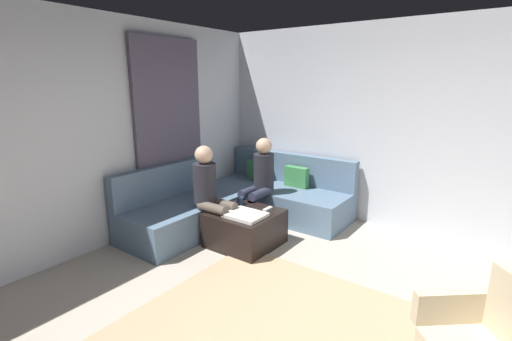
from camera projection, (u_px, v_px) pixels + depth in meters
wall_back at (422, 130)px, 4.57m from camera, size 6.00×0.12×2.70m
wall_left at (70, 138)px, 3.95m from camera, size 0.12×6.00×2.70m
curtain_panel at (170, 134)px, 4.93m from camera, size 0.06×1.10×2.50m
sectional_couch at (241, 201)px, 5.18m from camera, size 2.10×2.55×0.87m
ottoman at (245, 228)px, 4.42m from camera, size 0.76×0.76×0.42m
folded_blanket at (245, 215)px, 4.22m from camera, size 0.44×0.36×0.04m
coffee_mug at (240, 201)px, 4.63m from camera, size 0.08×0.08×0.10m
game_remote at (268, 209)px, 4.44m from camera, size 0.05×0.15×0.02m
person_on_couch_back at (260, 178)px, 4.97m from camera, size 0.30×0.60×1.20m
person_on_couch_side at (211, 191)px, 4.41m from camera, size 0.60×0.30×1.20m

